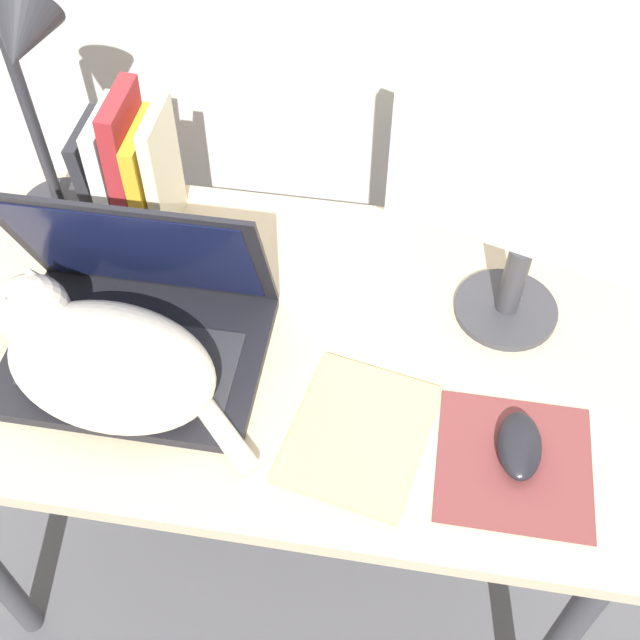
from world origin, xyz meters
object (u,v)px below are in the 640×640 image
Objects in this scene: cat at (101,357)px; book_row at (130,171)px; laptop at (136,324)px; notepad at (359,433)px; computer_mouse at (520,445)px; desk_lamp at (28,77)px; external_monitor at (537,198)px.

cat is 1.63× the size of book_row.
cat is (-0.03, -0.08, 0.01)m from laptop.
laptop is at bearing 163.34° from notepad.
computer_mouse is at bearing 1.88° from notepad.
desk_lamp is at bearing 156.04° from computer_mouse.
cat reaches higher than computer_mouse.
external_monitor is (0.58, 0.23, 0.18)m from cat.
desk_lamp is at bearing 129.00° from laptop.
laptop is 0.92× the size of cat.
desk_lamp is (-0.77, 0.34, 0.27)m from computer_mouse.
book_row is at bearing 170.23° from external_monitor.
desk_lamp is (-0.17, 0.32, 0.23)m from cat.
computer_mouse is 0.42× the size of book_row.
external_monitor is (0.55, 0.16, 0.19)m from laptop.
computer_mouse is 0.22m from notepad.
laptop is 1.50× the size of book_row.
notepad is (0.38, -0.03, -0.06)m from cat.
computer_mouse is (0.02, -0.25, -0.22)m from external_monitor.
laptop reaches higher than book_row.
desk_lamp is at bearing 118.11° from cat.
notepad is at bearing -4.22° from cat.
computer_mouse is at bearing -23.96° from desk_lamp.
cat is at bearing -157.92° from external_monitor.
desk_lamp reaches higher than laptop.
notepad is at bearing -127.50° from external_monitor.
desk_lamp is (-0.11, -0.02, 0.18)m from book_row.
book_row is (-0.66, 0.36, 0.09)m from computer_mouse.
desk_lamp is at bearing 173.35° from external_monitor.
laptop is 1.49× the size of notepad.
cat is 1.00× the size of external_monitor.
laptop is 3.53× the size of computer_mouse.
cat reaches higher than notepad.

